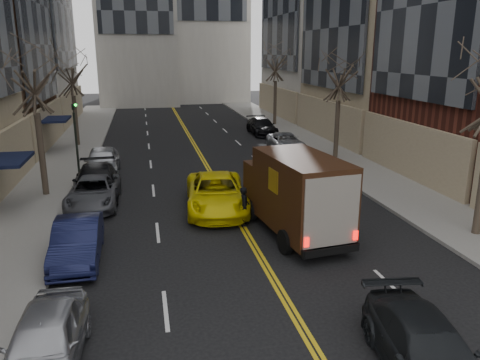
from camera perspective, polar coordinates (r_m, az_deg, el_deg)
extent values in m
cube|color=slate|center=(32.17, -20.72, 1.88)|extent=(4.00, 66.00, 0.15)
cube|color=slate|center=(34.25, 10.53, 3.42)|extent=(4.00, 66.00, 0.15)
cube|color=black|center=(23.30, -26.86, 2.17)|extent=(2.00, 3.00, 0.15)
cube|color=black|center=(35.82, -21.74, 6.88)|extent=(2.00, 3.00, 0.15)
cube|color=black|center=(36.14, -22.98, 5.13)|extent=(0.20, 3.00, 2.50)
cylinder|color=#382D23|center=(24.97, -23.02, 2.88)|extent=(0.30, 0.30, 4.05)
cylinder|color=#382D23|center=(37.65, -19.38, 6.85)|extent=(0.30, 0.30, 3.69)
cylinder|color=#382D23|center=(32.01, 11.71, 6.09)|extent=(0.30, 0.30, 3.78)
cylinder|color=#382D23|center=(46.01, 4.29, 9.39)|extent=(0.30, 0.30, 4.14)
cylinder|color=black|center=(26.70, -19.26, 3.73)|extent=(0.12, 0.12, 3.80)
imported|color=black|center=(26.35, -19.72, 8.73)|extent=(0.15, 0.18, 0.90)
sphere|color=#0CE526|center=(26.24, -19.41, 8.62)|extent=(0.14, 0.14, 0.14)
cube|color=black|center=(18.83, 6.63, -5.08)|extent=(2.80, 6.24, 0.28)
cube|color=black|center=(20.44, 4.06, -0.56)|extent=(2.39, 1.86, 1.98)
cube|color=black|center=(17.95, 7.47, -1.54)|extent=(2.81, 4.86, 2.83)
cube|color=black|center=(16.46, 10.99, -8.40)|extent=(2.17, 0.44, 0.28)
cube|color=red|center=(15.85, 8.12, -7.54)|extent=(0.18, 0.08, 0.33)
cube|color=red|center=(16.74, 13.92, -6.58)|extent=(0.18, 0.08, 0.33)
cube|color=gold|center=(17.37, 4.06, -0.09)|extent=(0.14, 0.85, 0.85)
cube|color=gold|center=(18.36, 10.69, 0.54)|extent=(0.14, 0.85, 0.85)
cylinder|color=black|center=(20.15, 1.35, -3.77)|extent=(0.37, 0.93, 0.90)
cylinder|color=black|center=(20.98, 7.06, -3.10)|extent=(0.37, 0.93, 0.90)
cylinder|color=black|center=(17.06, 5.54, -7.52)|extent=(0.37, 0.93, 0.90)
cylinder|color=black|center=(18.04, 12.02, -6.50)|extent=(0.37, 0.93, 0.90)
imported|color=black|center=(11.80, 21.82, -18.83)|extent=(2.48, 4.81, 1.34)
cube|color=black|center=(11.99, 20.29, -15.11)|extent=(0.13, 0.04, 0.09)
cube|color=blue|center=(11.97, 20.37, -15.18)|extent=(0.10, 0.01, 0.06)
imported|color=yellow|center=(21.45, -2.91, -1.61)|extent=(3.18, 5.97, 1.60)
imported|color=black|center=(19.51, 0.55, -3.23)|extent=(0.51, 0.68, 1.67)
imported|color=#A7A8AF|center=(12.15, -22.64, -17.67)|extent=(1.78, 4.15, 1.40)
imported|color=#121639|center=(17.33, -19.21, -7.04)|extent=(1.58, 4.37, 1.43)
imported|color=#4B4C53|center=(23.05, -17.43, -1.41)|extent=(2.40, 4.96, 1.36)
imported|color=black|center=(24.47, -17.13, -0.21)|extent=(2.36, 5.34, 1.53)
imported|color=#ACAFB4|center=(28.55, -16.44, 2.16)|extent=(1.96, 4.82, 1.64)
imported|color=#505358|center=(28.61, 7.33, 2.44)|extent=(2.04, 4.37, 1.39)
imported|color=#B8BBC1|center=(34.41, 5.59, 4.62)|extent=(2.33, 4.69, 1.28)
imported|color=black|center=(41.08, 2.67, 6.55)|extent=(1.99, 4.90, 1.42)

